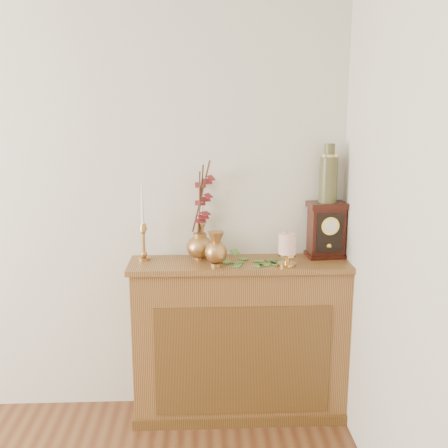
{
  "coord_description": "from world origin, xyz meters",
  "views": [
    {
      "loc": [
        1.19,
        -0.69,
        1.75
      ],
      "look_at": [
        1.3,
        2.05,
        1.15
      ],
      "focal_mm": 42.0,
      "sensor_mm": 36.0,
      "label": 1
    }
  ],
  "objects_px": {
    "candlestick_left": "(143,236)",
    "ceramic_vase": "(328,176)",
    "bud_vase": "(216,250)",
    "candlestick_center": "(202,230)",
    "mantel_clock": "(326,230)",
    "ginger_jar": "(203,214)"
  },
  "relations": [
    {
      "from": "ginger_jar",
      "to": "mantel_clock",
      "type": "distance_m",
      "value": 0.71
    },
    {
      "from": "candlestick_left",
      "to": "bud_vase",
      "type": "bearing_deg",
      "value": -20.01
    },
    {
      "from": "candlestick_center",
      "to": "ceramic_vase",
      "type": "bearing_deg",
      "value": -2.82
    },
    {
      "from": "candlestick_left",
      "to": "candlestick_center",
      "type": "height_order",
      "value": "candlestick_center"
    },
    {
      "from": "mantel_clock",
      "to": "ceramic_vase",
      "type": "height_order",
      "value": "ceramic_vase"
    },
    {
      "from": "candlestick_left",
      "to": "ginger_jar",
      "type": "bearing_deg",
      "value": 8.19
    },
    {
      "from": "bud_vase",
      "to": "ginger_jar",
      "type": "distance_m",
      "value": 0.26
    },
    {
      "from": "candlestick_left",
      "to": "bud_vase",
      "type": "xyz_separation_m",
      "value": [
        0.4,
        -0.15,
        -0.05
      ]
    },
    {
      "from": "candlestick_center",
      "to": "ceramic_vase",
      "type": "xyz_separation_m",
      "value": [
        0.7,
        -0.03,
        0.31
      ]
    },
    {
      "from": "ceramic_vase",
      "to": "ginger_jar",
      "type": "bearing_deg",
      "value": 178.5
    },
    {
      "from": "candlestick_center",
      "to": "mantel_clock",
      "type": "height_order",
      "value": "candlestick_center"
    },
    {
      "from": "candlestick_center",
      "to": "mantel_clock",
      "type": "distance_m",
      "value": 0.71
    },
    {
      "from": "candlestick_left",
      "to": "mantel_clock",
      "type": "xyz_separation_m",
      "value": [
        1.03,
        0.03,
        0.01
      ]
    },
    {
      "from": "bud_vase",
      "to": "mantel_clock",
      "type": "bearing_deg",
      "value": 15.25
    },
    {
      "from": "candlestick_left",
      "to": "ceramic_vase",
      "type": "xyz_separation_m",
      "value": [
        1.03,
        0.03,
        0.32
      ]
    },
    {
      "from": "candlestick_left",
      "to": "candlestick_center",
      "type": "xyz_separation_m",
      "value": [
        0.33,
        0.06,
        0.02
      ]
    },
    {
      "from": "mantel_clock",
      "to": "ceramic_vase",
      "type": "relative_size",
      "value": 0.97
    },
    {
      "from": "bud_vase",
      "to": "ceramic_vase",
      "type": "distance_m",
      "value": 0.75
    },
    {
      "from": "mantel_clock",
      "to": "ceramic_vase",
      "type": "xyz_separation_m",
      "value": [
        -0.0,
        0.0,
        0.31
      ]
    },
    {
      "from": "candlestick_left",
      "to": "candlestick_center",
      "type": "distance_m",
      "value": 0.33
    },
    {
      "from": "mantel_clock",
      "to": "ceramic_vase",
      "type": "distance_m",
      "value": 0.31
    },
    {
      "from": "candlestick_left",
      "to": "ceramic_vase",
      "type": "relative_size",
      "value": 1.32
    }
  ]
}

